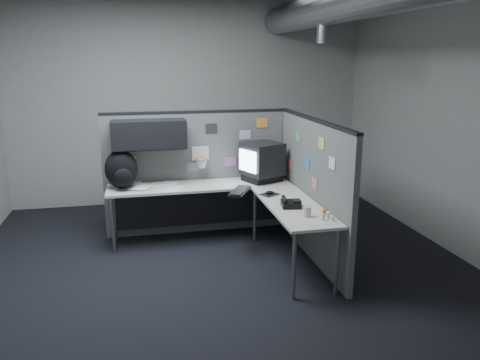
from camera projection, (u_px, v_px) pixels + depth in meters
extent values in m
cube|color=black|center=(222.00, 271.00, 5.18)|extent=(5.60, 5.60, 0.01)
cube|color=#9E9E99|center=(190.00, 103.00, 7.43)|extent=(5.60, 0.01, 3.20)
cube|color=#9E9E99|center=(329.00, 210.00, 2.12)|extent=(5.60, 0.01, 3.20)
cube|color=#9E9E99|center=(461.00, 119.00, 5.36)|extent=(0.01, 5.60, 3.20)
cylinder|color=slate|center=(355.00, 0.00, 4.76)|extent=(0.40, 5.49, 0.40)
cylinder|color=slate|center=(324.00, 30.00, 5.58)|extent=(0.16, 0.16, 0.30)
cube|color=#5C5D5B|center=(198.00, 173.00, 6.19)|extent=(2.43, 0.06, 1.60)
cube|color=black|center=(196.00, 112.00, 5.99)|extent=(2.43, 0.07, 0.03)
cube|color=black|center=(283.00, 169.00, 6.44)|extent=(0.07, 0.07, 1.60)
cube|color=black|center=(149.00, 134.00, 5.73)|extent=(0.90, 0.35, 0.35)
cube|color=black|center=(149.00, 136.00, 5.56)|extent=(0.90, 0.02, 0.33)
cube|color=silver|center=(200.00, 153.00, 6.09)|extent=(0.22, 0.02, 0.18)
torus|color=#D85914|center=(201.00, 159.00, 6.02)|extent=(0.16, 0.16, 0.01)
cone|color=white|center=(202.00, 164.00, 6.03)|extent=(0.14, 0.14, 0.11)
cube|color=gold|center=(130.00, 161.00, 5.92)|extent=(0.15, 0.01, 0.12)
cube|color=#26262D|center=(211.00, 128.00, 6.04)|extent=(0.15, 0.01, 0.12)
cube|color=#B266B2|center=(230.00, 161.00, 6.21)|extent=(0.15, 0.01, 0.12)
cube|color=silver|center=(245.00, 135.00, 6.16)|extent=(0.15, 0.01, 0.12)
cube|color=orange|center=(262.00, 123.00, 6.17)|extent=(0.15, 0.01, 0.12)
cube|color=gray|center=(193.00, 167.00, 6.12)|extent=(0.15, 0.01, 0.12)
cube|color=#5C5D5B|center=(312.00, 190.00, 5.41)|extent=(0.06, 2.23, 1.60)
cube|color=black|center=(314.00, 120.00, 5.21)|extent=(0.07, 2.23, 0.03)
cube|color=#4CB266|center=(298.00, 137.00, 5.68)|extent=(0.01, 0.15, 0.12)
cube|color=#337FCC|center=(307.00, 163.00, 5.41)|extent=(0.01, 0.15, 0.12)
cube|color=#E5D84C|center=(321.00, 143.00, 4.95)|extent=(0.01, 0.15, 0.12)
cube|color=#CC4C4C|center=(290.00, 165.00, 6.01)|extent=(0.01, 0.15, 0.12)
cube|color=silver|center=(332.00, 163.00, 4.71)|extent=(0.01, 0.15, 0.12)
cube|color=#D87F7F|center=(314.00, 184.00, 5.22)|extent=(0.01, 0.15, 0.12)
cube|color=beige|center=(200.00, 186.00, 5.90)|extent=(2.30, 0.56, 0.03)
cube|color=beige|center=(293.00, 206.00, 5.09)|extent=(0.56, 1.55, 0.03)
cube|color=black|center=(198.00, 205.00, 6.19)|extent=(2.18, 0.02, 0.55)
cylinder|color=gray|center=(113.00, 225.00, 5.56)|extent=(0.04, 0.04, 0.70)
cylinder|color=gray|center=(115.00, 214.00, 5.98)|extent=(0.04, 0.04, 0.70)
cylinder|color=gray|center=(255.00, 215.00, 5.92)|extent=(0.04, 0.04, 0.70)
cylinder|color=gray|center=(294.00, 266.00, 4.47)|extent=(0.04, 0.04, 0.70)
cylinder|color=gray|center=(337.00, 262.00, 4.56)|extent=(0.04, 0.04, 0.70)
cube|color=black|center=(262.00, 178.00, 6.09)|extent=(0.53, 0.50, 0.08)
cube|color=black|center=(262.00, 159.00, 6.03)|extent=(0.57, 0.57, 0.42)
cube|color=#D1E0F9|center=(248.00, 161.00, 5.90)|extent=(0.15, 0.32, 0.27)
cube|color=black|center=(240.00, 192.00, 5.54)|extent=(0.37, 0.49, 0.03)
cube|color=black|center=(240.00, 190.00, 5.53)|extent=(0.32, 0.45, 0.01)
cube|color=black|center=(269.00, 194.00, 5.47)|extent=(0.27, 0.26, 0.01)
ellipsoid|color=black|center=(269.00, 193.00, 5.46)|extent=(0.11, 0.09, 0.04)
cube|color=black|center=(291.00, 204.00, 5.01)|extent=(0.23, 0.24, 0.06)
cylinder|color=black|center=(285.00, 199.00, 5.01)|extent=(0.07, 0.20, 0.04)
cube|color=black|center=(296.00, 201.00, 5.00)|extent=(0.11, 0.13, 0.02)
cylinder|color=silver|center=(328.00, 215.00, 4.64)|extent=(0.05, 0.05, 0.07)
cylinder|color=silver|center=(323.00, 217.00, 4.60)|extent=(0.05, 0.05, 0.06)
cylinder|color=silver|center=(332.00, 218.00, 4.58)|extent=(0.04, 0.04, 0.05)
cylinder|color=#D85914|center=(324.00, 213.00, 4.69)|extent=(0.05, 0.05, 0.08)
cylinder|color=#BCB4A6|center=(307.00, 212.00, 4.69)|extent=(0.08, 0.08, 0.10)
cube|color=white|center=(173.00, 188.00, 5.73)|extent=(0.28, 0.33, 0.00)
cube|color=white|center=(158.00, 185.00, 5.89)|extent=(0.28, 0.33, 0.00)
cube|color=white|center=(137.00, 186.00, 5.83)|extent=(0.28, 0.33, 0.00)
cube|color=white|center=(170.00, 184.00, 5.92)|extent=(0.28, 0.33, 0.00)
cube|color=white|center=(142.00, 187.00, 5.74)|extent=(0.28, 0.33, 0.00)
cube|color=white|center=(133.00, 182.00, 5.95)|extent=(0.28, 0.33, 0.00)
ellipsoid|color=black|center=(121.00, 169.00, 5.68)|extent=(0.44, 0.36, 0.48)
ellipsoid|color=black|center=(123.00, 177.00, 5.55)|extent=(0.24, 0.16, 0.22)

